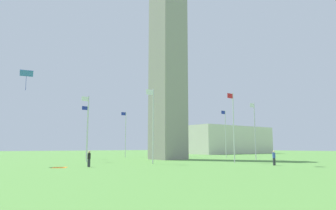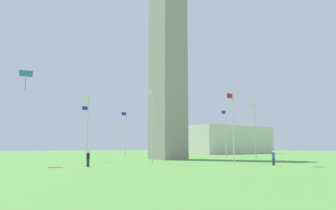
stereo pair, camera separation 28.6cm
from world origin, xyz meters
name	(u,v)px [view 1 (the left image)]	position (x,y,z in m)	size (l,w,h in m)	color
ground_plane	(168,159)	(0.00, 0.00, 0.00)	(260.00, 260.00, 0.00)	#548C3D
obelisk_monument	(168,32)	(0.00, 0.00, 21.99)	(4.84, 4.84, 43.99)	gray
flagpole_n	(87,126)	(14.22, 0.00, 5.00)	(1.12, 0.14, 9.20)	silver
flagpole_ne	(153,123)	(10.07, 10.02, 5.00)	(1.12, 0.14, 9.20)	silver
flagpole_e	(233,124)	(0.05, 14.16, 5.00)	(1.12, 0.14, 9.20)	silver
flagpole_se	(255,129)	(-9.96, 10.02, 5.00)	(1.12, 0.14, 9.20)	silver
flagpole_s	(225,132)	(-14.11, 0.00, 5.00)	(1.12, 0.14, 9.20)	silver
flagpole_sw	(176,133)	(-9.96, -10.02, 5.00)	(1.12, 0.14, 9.20)	silver
flagpole_w	(125,132)	(0.05, -14.16, 5.00)	(1.12, 0.14, 9.20)	silver
flagpole_nw	(87,130)	(10.07, -10.02, 5.00)	(1.12, 0.14, 9.20)	silver
person_black_shirt	(89,159)	(18.36, 10.45, 0.82)	(0.32, 0.32, 1.65)	#2D2D38
person_blue_shirt	(274,158)	(0.67, 20.47, 0.81)	(0.32, 0.32, 1.64)	#2D2D38
kite_blue_diamond	(26,74)	(23.61, 4.74, 10.16)	(1.63, 1.59, 2.13)	blue
distant_building	(226,140)	(-41.23, -24.34, 4.09)	(28.77, 13.92, 8.17)	beige
picnic_blanket_near_first_person	(59,168)	(21.07, 9.54, 0.01)	(1.80, 1.40, 0.01)	orange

